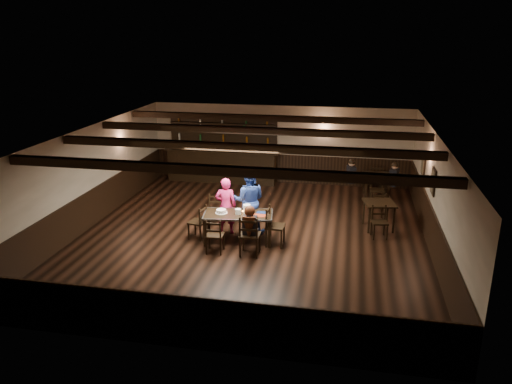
% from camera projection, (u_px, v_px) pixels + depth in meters
% --- Properties ---
extents(ground, '(10.00, 10.00, 0.00)m').
position_uv_depth(ground, '(252.00, 236.00, 13.11)').
color(ground, black).
rests_on(ground, ground).
extents(room_shell, '(9.02, 10.02, 2.71)m').
position_uv_depth(room_shell, '(252.00, 171.00, 12.60)').
color(room_shell, beige).
rests_on(room_shell, ground).
extents(dining_table, '(1.83, 1.09, 0.75)m').
position_uv_depth(dining_table, '(238.00, 216.00, 12.56)').
color(dining_table, black).
rests_on(dining_table, ground).
extents(chair_near_left, '(0.43, 0.41, 0.88)m').
position_uv_depth(chair_near_left, '(214.00, 234.00, 11.91)').
color(chair_near_left, black).
rests_on(chair_near_left, ground).
extents(chair_near_right, '(0.47, 0.45, 1.01)m').
position_uv_depth(chair_near_right, '(249.00, 233.00, 11.75)').
color(chair_near_right, black).
rests_on(chair_near_right, ground).
extents(chair_end_left, '(0.47, 0.48, 0.89)m').
position_uv_depth(chair_end_left, '(200.00, 220.00, 12.77)').
color(chair_end_left, black).
rests_on(chair_end_left, ground).
extents(chair_end_right, '(0.46, 0.48, 1.00)m').
position_uv_depth(chair_end_right, '(272.00, 223.00, 12.38)').
color(chair_end_right, black).
rests_on(chair_end_right, ground).
extents(chair_far_pushed, '(0.43, 0.41, 0.82)m').
position_uv_depth(chair_far_pushed, '(215.00, 206.00, 13.84)').
color(chair_far_pushed, black).
rests_on(chair_far_pushed, ground).
extents(woman_pink, '(0.60, 0.45, 1.52)m').
position_uv_depth(woman_pink, '(226.00, 206.00, 13.07)').
color(woman_pink, '#DA1B50').
rests_on(woman_pink, ground).
extents(man_blue, '(0.94, 0.77, 1.79)m').
position_uv_depth(man_blue, '(249.00, 200.00, 13.06)').
color(man_blue, navy).
rests_on(man_blue, ground).
extents(seated_person, '(0.33, 0.50, 0.82)m').
position_uv_depth(seated_person, '(250.00, 223.00, 11.74)').
color(seated_person, black).
rests_on(seated_person, ground).
extents(cake, '(0.31, 0.31, 0.10)m').
position_uv_depth(cake, '(221.00, 211.00, 12.56)').
color(cake, white).
rests_on(cake, dining_table).
extents(plate_stack_a, '(0.15, 0.15, 0.14)m').
position_uv_depth(plate_stack_a, '(238.00, 212.00, 12.47)').
color(plate_stack_a, white).
rests_on(plate_stack_a, dining_table).
extents(plate_stack_b, '(0.19, 0.19, 0.22)m').
position_uv_depth(plate_stack_b, '(247.00, 209.00, 12.55)').
color(plate_stack_b, white).
rests_on(plate_stack_b, dining_table).
extents(tea_light, '(0.05, 0.05, 0.06)m').
position_uv_depth(tea_light, '(243.00, 212.00, 12.60)').
color(tea_light, '#A5A8AD').
rests_on(tea_light, dining_table).
extents(salt_shaker, '(0.03, 0.03, 0.08)m').
position_uv_depth(salt_shaker, '(250.00, 213.00, 12.44)').
color(salt_shaker, silver).
rests_on(salt_shaker, dining_table).
extents(pepper_shaker, '(0.04, 0.04, 0.09)m').
position_uv_depth(pepper_shaker, '(253.00, 213.00, 12.44)').
color(pepper_shaker, '#A5A8AD').
rests_on(pepper_shaker, dining_table).
extents(drink_glass, '(0.07, 0.07, 0.11)m').
position_uv_depth(drink_glass, '(252.00, 209.00, 12.65)').
color(drink_glass, silver).
rests_on(drink_glass, dining_table).
extents(menu_red, '(0.32, 0.23, 0.00)m').
position_uv_depth(menu_red, '(259.00, 215.00, 12.41)').
color(menu_red, maroon).
rests_on(menu_red, dining_table).
extents(menu_blue, '(0.26, 0.19, 0.00)m').
position_uv_depth(menu_blue, '(262.00, 212.00, 12.61)').
color(menu_blue, '#0E1E47').
rests_on(menu_blue, dining_table).
extents(bar_counter, '(4.03, 0.70, 2.20)m').
position_uv_depth(bar_counter, '(223.00, 161.00, 17.65)').
color(bar_counter, black).
rests_on(bar_counter, ground).
extents(back_table_a, '(0.93, 0.93, 0.75)m').
position_uv_depth(back_table_a, '(379.00, 206.00, 13.39)').
color(back_table_a, black).
rests_on(back_table_a, ground).
extents(back_table_b, '(0.90, 0.90, 0.75)m').
position_uv_depth(back_table_b, '(377.00, 178.00, 15.93)').
color(back_table_b, black).
rests_on(back_table_b, ground).
extents(bg_patron_left, '(0.32, 0.42, 0.77)m').
position_uv_depth(bg_patron_left, '(351.00, 171.00, 15.97)').
color(bg_patron_left, black).
rests_on(bg_patron_left, ground).
extents(bg_patron_right, '(0.33, 0.42, 0.76)m').
position_uv_depth(bg_patron_right, '(394.00, 174.00, 15.64)').
color(bg_patron_right, black).
rests_on(bg_patron_right, ground).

